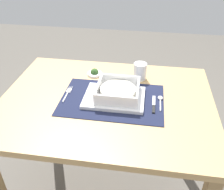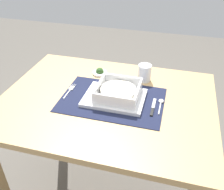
# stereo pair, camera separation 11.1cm
# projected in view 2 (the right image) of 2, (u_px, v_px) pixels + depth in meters

# --- Properties ---
(dining_table) EXTENTS (1.01, 0.77, 0.73)m
(dining_table) POSITION_uv_depth(u_px,v_px,m) (107.00, 115.00, 1.25)
(dining_table) COLOR tan
(dining_table) RESTS_ON ground
(placemat) EXTENTS (0.48, 0.32, 0.00)m
(placemat) POSITION_uv_depth(u_px,v_px,m) (112.00, 100.00, 1.19)
(placemat) COLOR #191E38
(placemat) RESTS_ON dining_table
(serving_plate) EXTENTS (0.28, 0.21, 0.02)m
(serving_plate) POSITION_uv_depth(u_px,v_px,m) (114.00, 98.00, 1.19)
(serving_plate) COLOR white
(serving_plate) RESTS_ON placemat
(porridge_bowl) EXTENTS (0.20, 0.20, 0.06)m
(porridge_bowl) POSITION_uv_depth(u_px,v_px,m) (118.00, 92.00, 1.18)
(porridge_bowl) COLOR white
(porridge_bowl) RESTS_ON serving_plate
(fork) EXTENTS (0.02, 0.14, 0.00)m
(fork) POSITION_uv_depth(u_px,v_px,m) (70.00, 90.00, 1.25)
(fork) COLOR silver
(fork) RESTS_ON placemat
(spoon) EXTENTS (0.02, 0.11, 0.01)m
(spoon) POSITION_uv_depth(u_px,v_px,m) (161.00, 103.00, 1.16)
(spoon) COLOR silver
(spoon) RESTS_ON placemat
(butter_knife) EXTENTS (0.01, 0.13, 0.01)m
(butter_knife) POSITION_uv_depth(u_px,v_px,m) (153.00, 108.00, 1.13)
(butter_knife) COLOR black
(butter_knife) RESTS_ON placemat
(drinking_glass) EXTENTS (0.07, 0.07, 0.09)m
(drinking_glass) POSITION_uv_depth(u_px,v_px,m) (144.00, 74.00, 1.32)
(drinking_glass) COLOR white
(drinking_glass) RESTS_ON dining_table
(condiment_saucer) EXTENTS (0.08, 0.08, 0.04)m
(condiment_saucer) POSITION_uv_depth(u_px,v_px,m) (100.00, 72.00, 1.39)
(condiment_saucer) COLOR white
(condiment_saucer) RESTS_ON dining_table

